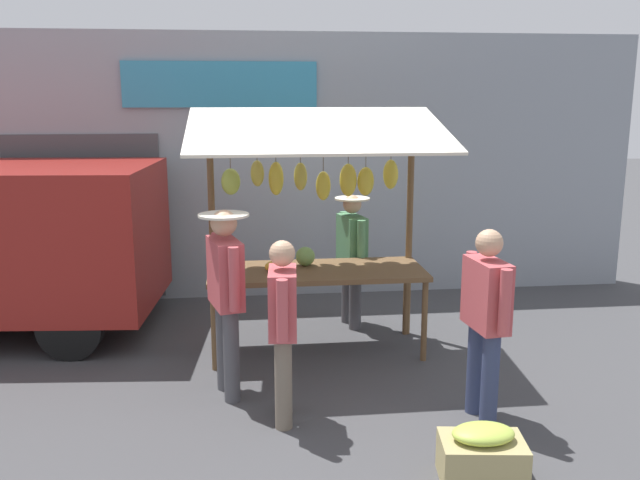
{
  "coord_description": "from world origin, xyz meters",
  "views": [
    {
      "loc": [
        0.75,
        6.74,
        2.64
      ],
      "look_at": [
        0.0,
        0.3,
        1.25
      ],
      "focal_mm": 38.43,
      "sensor_mm": 36.0,
      "label": 1
    }
  ],
  "objects_px": {
    "produce_crate_near": "(482,455)",
    "shopper_with_shopping_bag": "(226,287)",
    "shopper_with_ponytail": "(283,321)",
    "market_stall": "(316,202)",
    "shopper_in_grey_tee": "(486,312)",
    "vendor_with_sunhat": "(352,251)"
  },
  "relations": [
    {
      "from": "shopper_with_shopping_bag",
      "to": "produce_crate_near",
      "type": "xyz_separation_m",
      "value": [
        -1.77,
        1.61,
        -0.81
      ]
    },
    {
      "from": "shopper_with_shopping_bag",
      "to": "produce_crate_near",
      "type": "distance_m",
      "value": 2.52
    },
    {
      "from": "shopper_in_grey_tee",
      "to": "vendor_with_sunhat",
      "type": "bearing_deg",
      "value": 9.44
    },
    {
      "from": "market_stall",
      "to": "shopper_with_shopping_bag",
      "type": "distance_m",
      "value": 1.49
    },
    {
      "from": "shopper_with_ponytail",
      "to": "produce_crate_near",
      "type": "xyz_separation_m",
      "value": [
        -1.31,
        1.05,
        -0.67
      ]
    },
    {
      "from": "shopper_in_grey_tee",
      "to": "shopper_with_ponytail",
      "type": "xyz_separation_m",
      "value": [
        1.62,
        -0.15,
        -0.06
      ]
    },
    {
      "from": "shopper_with_shopping_bag",
      "to": "shopper_in_grey_tee",
      "type": "bearing_deg",
      "value": -123.42
    },
    {
      "from": "vendor_with_sunhat",
      "to": "produce_crate_near",
      "type": "distance_m",
      "value": 3.42
    },
    {
      "from": "shopper_with_shopping_bag",
      "to": "produce_crate_near",
      "type": "relative_size",
      "value": 2.69
    },
    {
      "from": "vendor_with_sunhat",
      "to": "produce_crate_near",
      "type": "bearing_deg",
      "value": -4.94
    },
    {
      "from": "vendor_with_sunhat",
      "to": "market_stall",
      "type": "bearing_deg",
      "value": -46.82
    },
    {
      "from": "produce_crate_near",
      "to": "shopper_with_ponytail",
      "type": "bearing_deg",
      "value": -38.76
    },
    {
      "from": "market_stall",
      "to": "shopper_in_grey_tee",
      "type": "bearing_deg",
      "value": 124.03
    },
    {
      "from": "shopper_in_grey_tee",
      "to": "shopper_with_ponytail",
      "type": "distance_m",
      "value": 1.63
    },
    {
      "from": "vendor_with_sunhat",
      "to": "shopper_with_shopping_bag",
      "type": "bearing_deg",
      "value": -50.27
    },
    {
      "from": "market_stall",
      "to": "vendor_with_sunhat",
      "type": "bearing_deg",
      "value": -125.36
    },
    {
      "from": "vendor_with_sunhat",
      "to": "shopper_in_grey_tee",
      "type": "height_order",
      "value": "shopper_in_grey_tee"
    },
    {
      "from": "produce_crate_near",
      "to": "shopper_with_shopping_bag",
      "type": "bearing_deg",
      "value": -42.27
    },
    {
      "from": "shopper_with_ponytail",
      "to": "market_stall",
      "type": "bearing_deg",
      "value": -11.12
    },
    {
      "from": "vendor_with_sunhat",
      "to": "shopper_in_grey_tee",
      "type": "distance_m",
      "value": 2.53
    },
    {
      "from": "vendor_with_sunhat",
      "to": "produce_crate_near",
      "type": "relative_size",
      "value": 2.45
    },
    {
      "from": "shopper_in_grey_tee",
      "to": "shopper_with_ponytail",
      "type": "bearing_deg",
      "value": 78.13
    }
  ]
}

